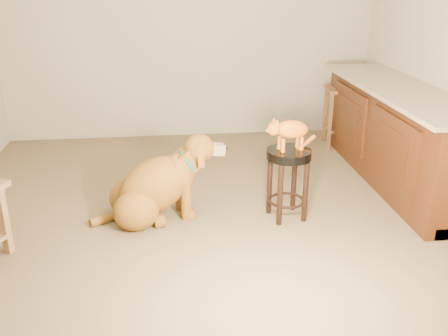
{
  "coord_description": "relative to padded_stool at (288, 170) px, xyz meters",
  "views": [
    {
      "loc": [
        -0.3,
        -4.14,
        1.97
      ],
      "look_at": [
        0.15,
        -0.34,
        0.45
      ],
      "focal_mm": 40.0,
      "sensor_mm": 36.0,
      "label": 1
    }
  ],
  "objects": [
    {
      "name": "floor",
      "position": [
        -0.67,
        0.4,
        -0.43
      ],
      "size": [
        4.5,
        4.0,
        0.01
      ],
      "primitive_type": "cube",
      "color": "brown",
      "rests_on": "ground"
    },
    {
      "name": "room_shell",
      "position": [
        -0.67,
        0.4,
        1.25
      ],
      "size": [
        4.54,
        4.04,
        2.62
      ],
      "color": "#ABA28A",
      "rests_on": "ground"
    },
    {
      "name": "cabinet_run",
      "position": [
        1.27,
        0.7,
        0.01
      ],
      "size": [
        0.7,
        2.56,
        0.94
      ],
      "color": "#401F0B",
      "rests_on": "ground"
    },
    {
      "name": "padded_stool",
      "position": [
        0.0,
        0.0,
        0.0
      ],
      "size": [
        0.37,
        0.37,
        0.61
      ],
      "rotation": [
        0.0,
        0.0,
        0.18
      ],
      "color": "black",
      "rests_on": "ground"
    },
    {
      "name": "wood_stool",
      "position": [
        1.07,
        1.79,
        -0.07
      ],
      "size": [
        0.42,
        0.42,
        0.7
      ],
      "rotation": [
        0.0,
        0.0,
        -0.12
      ],
      "color": "brown",
      "rests_on": "ground"
    },
    {
      "name": "golden_retriever",
      "position": [
        -1.1,
        0.11,
        -0.15
      ],
      "size": [
        1.18,
        0.65,
        0.76
      ],
      "rotation": [
        0.0,
        0.0,
        0.2
      ],
      "color": "brown",
      "rests_on": "ground"
    },
    {
      "name": "tabby_kitten",
      "position": [
        -0.01,
        -0.0,
        0.34
      ],
      "size": [
        0.47,
        0.24,
        0.31
      ],
      "rotation": [
        0.0,
        0.0,
        0.18
      ],
      "color": "#A65210",
      "rests_on": "padded_stool"
    }
  ]
}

